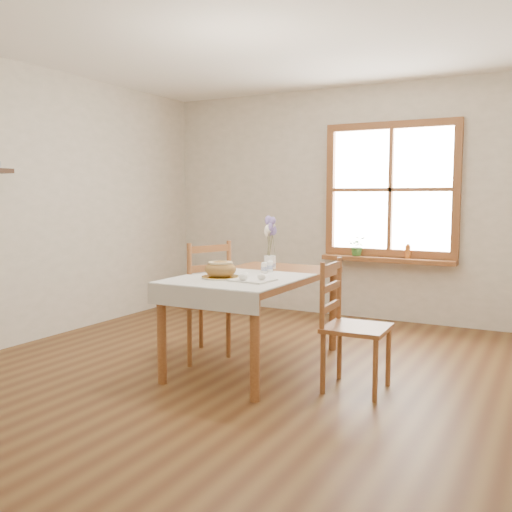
% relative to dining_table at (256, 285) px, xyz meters
% --- Properties ---
extents(ground, '(5.00, 5.00, 0.00)m').
position_rel_dining_table_xyz_m(ground, '(0.00, -0.30, -0.66)').
color(ground, brown).
rests_on(ground, ground).
extents(room_walls, '(4.60, 5.10, 2.65)m').
position_rel_dining_table_xyz_m(room_walls, '(0.00, -0.30, 1.04)').
color(room_walls, silver).
rests_on(room_walls, ground).
extents(window, '(1.46, 0.08, 1.46)m').
position_rel_dining_table_xyz_m(window, '(0.50, 2.17, 0.79)').
color(window, brown).
rests_on(window, ground).
extents(window_sill, '(1.46, 0.20, 0.05)m').
position_rel_dining_table_xyz_m(window_sill, '(0.50, 2.10, 0.03)').
color(window_sill, brown).
rests_on(window_sill, ground).
extents(dining_table, '(0.90, 1.60, 0.75)m').
position_rel_dining_table_xyz_m(dining_table, '(0.00, 0.00, 0.00)').
color(dining_table, brown).
rests_on(dining_table, ground).
extents(table_linen, '(0.91, 0.99, 0.01)m').
position_rel_dining_table_xyz_m(table_linen, '(0.00, -0.30, 0.09)').
color(table_linen, silver).
rests_on(table_linen, dining_table).
extents(chair_left, '(0.63, 0.61, 1.01)m').
position_rel_dining_table_xyz_m(chair_left, '(-0.57, -0.04, -0.16)').
color(chair_left, brown).
rests_on(chair_left, ground).
extents(chair_right, '(0.47, 0.45, 0.93)m').
position_rel_dining_table_xyz_m(chair_right, '(0.92, -0.19, -0.20)').
color(chair_right, brown).
rests_on(chair_right, ground).
extents(bread_plate, '(0.29, 0.29, 0.01)m').
position_rel_dining_table_xyz_m(bread_plate, '(-0.10, -0.38, 0.10)').
color(bread_plate, white).
rests_on(bread_plate, table_linen).
extents(bread_loaf, '(0.24, 0.24, 0.13)m').
position_rel_dining_table_xyz_m(bread_loaf, '(-0.10, -0.38, 0.18)').
color(bread_loaf, '#AD7E3D').
rests_on(bread_loaf, bread_plate).
extents(egg_napkin, '(0.32, 0.28, 0.01)m').
position_rel_dining_table_xyz_m(egg_napkin, '(0.18, -0.38, 0.10)').
color(egg_napkin, silver).
rests_on(egg_napkin, table_linen).
extents(eggs, '(0.24, 0.22, 0.05)m').
position_rel_dining_table_xyz_m(eggs, '(0.18, -0.38, 0.13)').
color(eggs, white).
rests_on(eggs, egg_napkin).
extents(salt_shaker, '(0.06, 0.06, 0.10)m').
position_rel_dining_table_xyz_m(salt_shaker, '(0.07, 0.01, 0.14)').
color(salt_shaker, white).
rests_on(salt_shaker, table_linen).
extents(pepper_shaker, '(0.06, 0.06, 0.10)m').
position_rel_dining_table_xyz_m(pepper_shaker, '(0.07, 0.12, 0.14)').
color(pepper_shaker, white).
rests_on(pepper_shaker, table_linen).
extents(flower_vase, '(0.13, 0.13, 0.11)m').
position_rel_dining_table_xyz_m(flower_vase, '(-0.03, 0.31, 0.14)').
color(flower_vase, white).
rests_on(flower_vase, dining_table).
extents(lavender_bouquet, '(0.18, 0.18, 0.34)m').
position_rel_dining_table_xyz_m(lavender_bouquet, '(-0.03, 0.31, 0.37)').
color(lavender_bouquet, '#6F5CA3').
rests_on(lavender_bouquet, flower_vase).
extents(potted_plant, '(0.25, 0.26, 0.17)m').
position_rel_dining_table_xyz_m(potted_plant, '(0.16, 2.10, 0.13)').
color(potted_plant, '#37722D').
rests_on(potted_plant, window_sill).
extents(amber_bottle, '(0.07, 0.07, 0.16)m').
position_rel_dining_table_xyz_m(amber_bottle, '(0.72, 2.10, 0.13)').
color(amber_bottle, '#AC5C1F').
rests_on(amber_bottle, window_sill).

